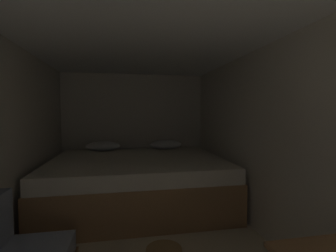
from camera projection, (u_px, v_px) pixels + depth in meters
wall_back at (134, 130)px, 4.62m from camera, size 2.75×0.05×2.13m
wall_right at (277, 145)px, 2.45m from camera, size 0.05×4.86×2.13m
ceiling_slab at (145, 28)px, 2.14m from camera, size 2.75×4.86×0.05m
bed at (138, 181)px, 3.63m from camera, size 2.53×1.97×0.89m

